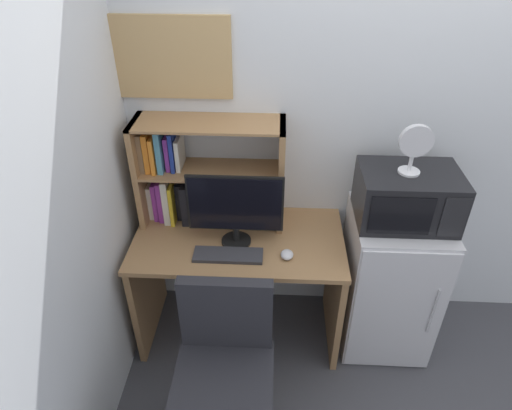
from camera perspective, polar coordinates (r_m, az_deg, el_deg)
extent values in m
cube|color=silver|center=(2.79, 27.46, 8.51)|extent=(6.40, 0.04, 2.60)
cube|color=#997047|center=(2.54, -2.22, -4.47)|extent=(1.19, 0.64, 0.03)
cube|color=#997047|center=(2.89, -13.69, -9.89)|extent=(0.04, 0.58, 0.73)
cube|color=#997047|center=(2.81, 9.97, -10.86)|extent=(0.04, 0.58, 0.73)
cube|color=#997047|center=(2.62, -14.41, 4.16)|extent=(0.03, 0.27, 0.62)
cube|color=#997047|center=(2.50, 3.22, 3.83)|extent=(0.03, 0.27, 0.62)
cube|color=#997047|center=(2.39, -6.20, 10.35)|extent=(0.82, 0.27, 0.01)
cube|color=#997047|center=(2.52, -5.81, 4.44)|extent=(0.76, 0.27, 0.01)
cube|color=silver|center=(2.74, -13.04, 0.86)|extent=(0.03, 0.15, 0.22)
cube|color=purple|center=(2.72, -12.44, 1.01)|extent=(0.03, 0.18, 0.24)
cube|color=purple|center=(2.70, -11.81, 1.10)|extent=(0.03, 0.19, 0.26)
cube|color=silver|center=(2.68, -11.05, 1.18)|extent=(0.04, 0.22, 0.28)
cube|color=gold|center=(2.68, -10.33, 0.85)|extent=(0.02, 0.23, 0.25)
cube|color=black|center=(2.69, -9.59, 0.97)|extent=(0.03, 0.15, 0.24)
cube|color=black|center=(2.66, -8.78, 0.85)|extent=(0.04, 0.22, 0.25)
cube|color=black|center=(2.66, -7.80, 1.30)|extent=(0.03, 0.17, 0.29)
cube|color=#B21E1E|center=(2.66, -7.08, 0.55)|extent=(0.02, 0.22, 0.23)
cube|color=brown|center=(2.56, -14.08, 7.11)|extent=(0.03, 0.20, 0.23)
cube|color=orange|center=(2.55, -13.40, 7.10)|extent=(0.03, 0.20, 0.23)
cube|color=orange|center=(2.54, -12.66, 6.87)|extent=(0.02, 0.22, 0.21)
cube|color=teal|center=(2.53, -11.93, 7.25)|extent=(0.03, 0.20, 0.24)
cube|color=purple|center=(2.54, -11.01, 6.93)|extent=(0.02, 0.17, 0.20)
cube|color=navy|center=(2.52, -10.41, 7.20)|extent=(0.02, 0.18, 0.23)
cube|color=silver|center=(2.53, -9.72, 6.75)|extent=(0.02, 0.17, 0.18)
cylinder|color=black|center=(2.50, -2.53, -4.61)|extent=(0.16, 0.16, 0.02)
cylinder|color=black|center=(2.47, -2.56, -3.69)|extent=(0.04, 0.04, 0.09)
cube|color=black|center=(2.36, -2.67, 0.19)|extent=(0.51, 0.01, 0.33)
cube|color=black|center=(2.35, -2.68, 0.13)|extent=(0.49, 0.02, 0.31)
cube|color=#333338|center=(2.40, -3.58, -6.41)|extent=(0.37, 0.12, 0.02)
ellipsoid|color=silver|center=(2.39, 3.98, -6.35)|extent=(0.07, 0.08, 0.04)
cube|color=silver|center=(2.82, 16.53, -9.20)|extent=(0.51, 0.53, 0.92)
cube|color=silver|center=(2.64, 17.65, -13.17)|extent=(0.49, 0.01, 0.88)
cylinder|color=#B2B2B7|center=(2.65, 21.70, -12.53)|extent=(0.01, 0.01, 0.32)
cube|color=black|center=(2.47, 18.75, 1.08)|extent=(0.51, 0.36, 0.28)
cube|color=black|center=(2.30, 18.04, -1.37)|extent=(0.31, 0.01, 0.22)
cube|color=black|center=(2.38, 23.99, -1.49)|extent=(0.12, 0.01, 0.23)
cylinder|color=silver|center=(2.39, 18.94, 4.07)|extent=(0.11, 0.11, 0.01)
cylinder|color=silver|center=(2.37, 19.16, 5.11)|extent=(0.02, 0.02, 0.09)
cylinder|color=silver|center=(2.30, 19.80, 7.73)|extent=(0.16, 0.03, 0.16)
cube|color=#232328|center=(2.24, -4.22, -21.83)|extent=(0.47, 0.47, 0.07)
cube|color=#232328|center=(2.18, -3.84, -13.64)|extent=(0.44, 0.06, 0.41)
cube|color=tan|center=(2.46, -12.34, 17.90)|extent=(0.75, 0.02, 0.42)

